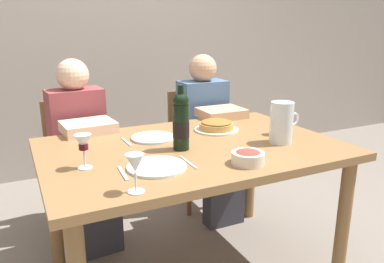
% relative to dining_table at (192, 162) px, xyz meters
% --- Properties ---
extents(back_wall, '(8.00, 0.10, 2.80)m').
position_rel_dining_table_xyz_m(back_wall, '(0.00, 1.92, 0.73)').
color(back_wall, '#A3998E').
rests_on(back_wall, ground).
extents(dining_table, '(1.50, 1.00, 0.76)m').
position_rel_dining_table_xyz_m(dining_table, '(0.00, 0.00, 0.00)').
color(dining_table, olive).
rests_on(dining_table, ground).
extents(wine_bottle, '(0.08, 0.08, 0.32)m').
position_rel_dining_table_xyz_m(wine_bottle, '(-0.08, -0.03, 0.23)').
color(wine_bottle, black).
rests_on(wine_bottle, dining_table).
extents(water_pitcher, '(0.17, 0.12, 0.22)m').
position_rel_dining_table_xyz_m(water_pitcher, '(0.44, -0.16, 0.19)').
color(water_pitcher, silver).
rests_on(water_pitcher, dining_table).
extents(baked_tart, '(0.26, 0.26, 0.06)m').
position_rel_dining_table_xyz_m(baked_tart, '(0.25, 0.20, 0.12)').
color(baked_tart, silver).
rests_on(baked_tart, dining_table).
extents(salad_bowl, '(0.15, 0.15, 0.06)m').
position_rel_dining_table_xyz_m(salad_bowl, '(0.10, -0.35, 0.13)').
color(salad_bowl, silver).
rests_on(salad_bowl, dining_table).
extents(wine_glass_left_diner, '(0.07, 0.07, 0.14)m').
position_rel_dining_table_xyz_m(wine_glass_left_diner, '(0.54, -0.03, 0.19)').
color(wine_glass_left_diner, silver).
rests_on(wine_glass_left_diner, dining_table).
extents(wine_glass_right_diner, '(0.07, 0.07, 0.15)m').
position_rel_dining_table_xyz_m(wine_glass_right_diner, '(-0.56, -0.09, 0.20)').
color(wine_glass_right_diner, silver).
rests_on(wine_glass_right_diner, dining_table).
extents(wine_glass_centre, '(0.07, 0.07, 0.15)m').
position_rel_dining_table_xyz_m(wine_glass_centre, '(-0.44, -0.42, 0.20)').
color(wine_glass_centre, silver).
rests_on(wine_glass_centre, dining_table).
extents(dinner_plate_left_setting, '(0.24, 0.24, 0.01)m').
position_rel_dining_table_xyz_m(dinner_plate_left_setting, '(-0.14, 0.20, 0.10)').
color(dinner_plate_left_setting, silver).
rests_on(dinner_plate_left_setting, dining_table).
extents(dinner_plate_right_setting, '(0.26, 0.26, 0.01)m').
position_rel_dining_table_xyz_m(dinner_plate_right_setting, '(-0.28, -0.22, 0.10)').
color(dinner_plate_right_setting, silver).
rests_on(dinner_plate_right_setting, dining_table).
extents(fork_left_setting, '(0.02, 0.16, 0.00)m').
position_rel_dining_table_xyz_m(fork_left_setting, '(-0.29, 0.20, 0.09)').
color(fork_left_setting, silver).
rests_on(fork_left_setting, dining_table).
extents(knife_left_setting, '(0.03, 0.18, 0.00)m').
position_rel_dining_table_xyz_m(knife_left_setting, '(0.01, 0.20, 0.09)').
color(knife_left_setting, silver).
rests_on(knife_left_setting, dining_table).
extents(knife_right_setting, '(0.01, 0.18, 0.00)m').
position_rel_dining_table_xyz_m(knife_right_setting, '(-0.13, -0.22, 0.09)').
color(knife_right_setting, silver).
rests_on(knife_right_setting, dining_table).
extents(spoon_right_setting, '(0.02, 0.16, 0.00)m').
position_rel_dining_table_xyz_m(spoon_right_setting, '(-0.43, -0.22, 0.09)').
color(spoon_right_setting, silver).
rests_on(spoon_right_setting, dining_table).
extents(chair_left, '(0.43, 0.43, 0.87)m').
position_rel_dining_table_xyz_m(chair_left, '(-0.46, 0.89, -0.17)').
color(chair_left, brown).
rests_on(chair_left, ground).
extents(diner_left, '(0.36, 0.52, 1.16)m').
position_rel_dining_table_xyz_m(diner_left, '(-0.44, 0.66, -0.05)').
color(diner_left, '#8E3D42').
rests_on(diner_left, ground).
extents(chair_right, '(0.40, 0.40, 0.87)m').
position_rel_dining_table_xyz_m(chair_right, '(0.45, 0.87, -0.17)').
color(chair_right, brown).
rests_on(chair_right, ground).
extents(diner_right, '(0.34, 0.50, 1.16)m').
position_rel_dining_table_xyz_m(diner_right, '(0.45, 0.63, -0.05)').
color(diner_right, '#4C6B93').
rests_on(diner_right, ground).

